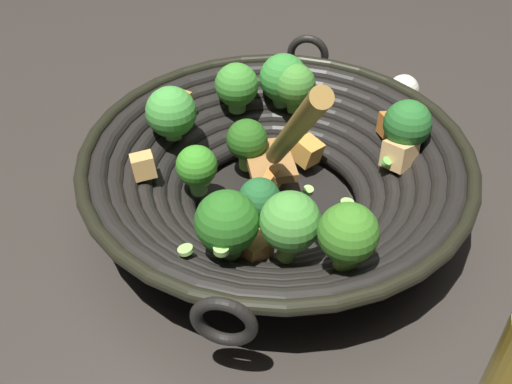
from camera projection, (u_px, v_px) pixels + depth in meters
The scene contains 3 objects.
ground_plane at pixel (275, 209), 0.66m from camera, with size 4.00×4.00×0.00m, color #332D28.
wok at pixel (276, 170), 0.63m from camera, with size 0.41×0.43×0.24m.
garlic_bulb at pixel (403, 90), 0.81m from camera, with size 0.04×0.04×0.04m, color silver.
Camera 1 is at (-0.25, 0.42, 0.45)m, focal length 42.00 mm.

